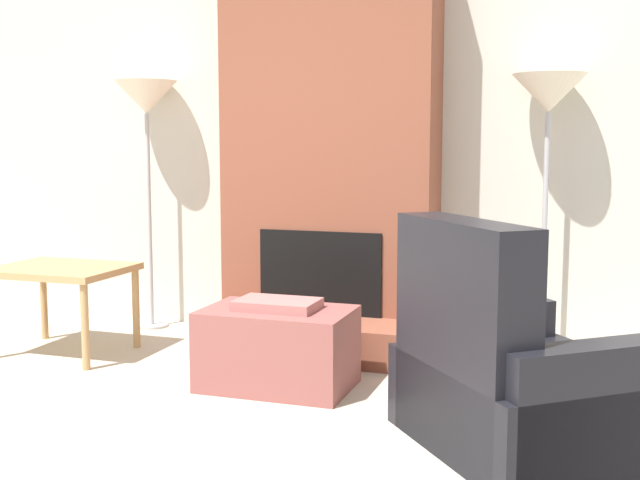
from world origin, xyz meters
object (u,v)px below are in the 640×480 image
(side_table, at_px, (61,277))
(floor_lamp_right, at_px, (549,104))
(armchair, at_px, (510,383))
(floor_lamp_left, at_px, (146,106))
(ottoman, at_px, (278,347))

(side_table, height_order, floor_lamp_right, floor_lamp_right)
(armchair, relative_size, floor_lamp_right, 0.77)
(armchair, height_order, floor_lamp_left, floor_lamp_left)
(ottoman, bearing_deg, floor_lamp_left, 142.94)
(ottoman, xyz_separation_m, side_table, (-1.47, 0.22, 0.25))
(side_table, height_order, floor_lamp_left, floor_lamp_left)
(ottoman, relative_size, floor_lamp_right, 0.46)
(side_table, xyz_separation_m, floor_lamp_right, (2.72, 0.79, 1.01))
(floor_lamp_left, distance_m, floor_lamp_right, 2.58)
(floor_lamp_left, bearing_deg, ottoman, -37.06)
(floor_lamp_left, bearing_deg, armchair, -30.19)
(floor_lamp_left, height_order, floor_lamp_right, floor_lamp_left)
(side_table, distance_m, floor_lamp_right, 3.01)
(side_table, relative_size, floor_lamp_left, 0.45)
(side_table, bearing_deg, armchair, -14.51)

